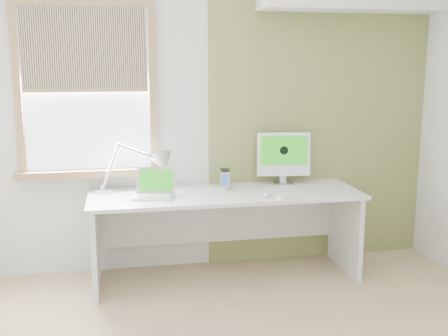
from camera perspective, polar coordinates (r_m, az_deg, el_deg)
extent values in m
cube|color=silver|center=(4.60, -1.70, 5.34)|extent=(4.00, 0.02, 2.60)
cube|color=olive|center=(4.84, 10.16, 5.46)|extent=(2.00, 0.02, 2.60)
cube|color=#9F784E|center=(4.55, -21.21, 7.71)|extent=(0.06, 0.06, 1.42)
cube|color=#9F784E|center=(4.49, -7.63, 8.32)|extent=(0.06, 0.06, 1.42)
cube|color=#9F784E|center=(4.50, -14.90, 16.73)|extent=(1.00, 0.06, 0.06)
cube|color=#9F784E|center=(4.55, -14.07, -0.53)|extent=(1.20, 0.14, 0.06)
cube|color=#D1E2F9|center=(4.50, -14.46, 8.08)|extent=(1.00, 0.01, 1.30)
cube|color=beige|center=(4.46, -14.69, 12.22)|extent=(0.98, 0.02, 0.65)
cube|color=#9F784E|center=(4.46, -14.49, 8.05)|extent=(0.98, 0.03, 0.03)
cube|color=silver|center=(4.34, 0.22, -2.84)|extent=(2.20, 0.70, 0.03)
cube|color=silver|center=(4.37, -13.55, -8.04)|extent=(0.04, 0.64, 0.70)
cube|color=silver|center=(4.75, 12.82, -6.46)|extent=(0.04, 0.64, 0.70)
cube|color=silver|center=(4.71, -0.54, -5.05)|extent=(2.08, 0.02, 0.48)
cylinder|color=#B8BABD|center=(4.48, -12.82, -2.33)|extent=(0.18, 0.18, 0.02)
sphere|color=#B8BABD|center=(4.47, -12.83, -2.10)|extent=(0.05, 0.05, 0.05)
cylinder|color=#B8BABD|center=(4.43, -12.01, 0.13)|extent=(0.17, 0.04, 0.36)
sphere|color=#B8BABD|center=(4.39, -11.18, 2.41)|extent=(0.05, 0.05, 0.04)
cylinder|color=#B8BABD|center=(4.37, -9.08, 1.67)|extent=(0.33, 0.09, 0.14)
sphere|color=#B8BABD|center=(4.36, -6.97, 0.92)|extent=(0.04, 0.04, 0.04)
cone|color=#B8BABD|center=(4.37, -6.57, 0.54)|extent=(0.25, 0.28, 0.22)
cube|color=#B8BABD|center=(4.21, -7.51, -3.04)|extent=(0.36, 0.29, 0.02)
cube|color=#B2B5B7|center=(4.21, -7.51, -2.92)|extent=(0.29, 0.20, 0.00)
cube|color=#B8BABD|center=(4.29, -7.26, -1.29)|extent=(0.32, 0.14, 0.20)
cube|color=#1E8313|center=(4.28, -7.27, -1.31)|extent=(0.28, 0.12, 0.16)
cylinder|color=#B8BABD|center=(4.43, 0.06, -2.21)|extent=(0.08, 0.08, 0.02)
cube|color=#B8BABD|center=(4.41, 0.06, -1.29)|extent=(0.06, 0.02, 0.12)
cube|color=#194C99|center=(4.40, 0.08, -1.31)|extent=(0.05, 0.01, 0.09)
cube|color=#B8BABD|center=(4.50, 0.10, -1.12)|extent=(0.09, 0.13, 0.16)
cube|color=black|center=(4.48, 0.10, -0.21)|extent=(0.09, 0.13, 0.01)
cube|color=black|center=(4.51, 0.10, -2.02)|extent=(0.09, 0.13, 0.01)
cube|color=#B8BABD|center=(4.66, 6.34, -1.67)|extent=(0.19, 0.17, 0.01)
cube|color=#B8BABD|center=(4.67, 6.31, -0.65)|extent=(0.06, 0.03, 0.15)
cube|color=white|center=(4.63, 6.37, 1.48)|extent=(0.46, 0.14, 0.38)
cube|color=#1E8313|center=(4.60, 6.44, 1.88)|extent=(0.40, 0.08, 0.25)
cylinder|color=black|center=(4.60, 6.44, 1.88)|extent=(0.08, 0.02, 0.07)
cube|color=white|center=(4.25, 8.21, -2.93)|extent=(0.41, 0.17, 0.01)
cube|color=white|center=(4.25, 8.22, -2.83)|extent=(0.37, 0.14, 0.00)
ellipsoid|color=white|center=(4.22, 4.53, -2.83)|extent=(0.07, 0.11, 0.03)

